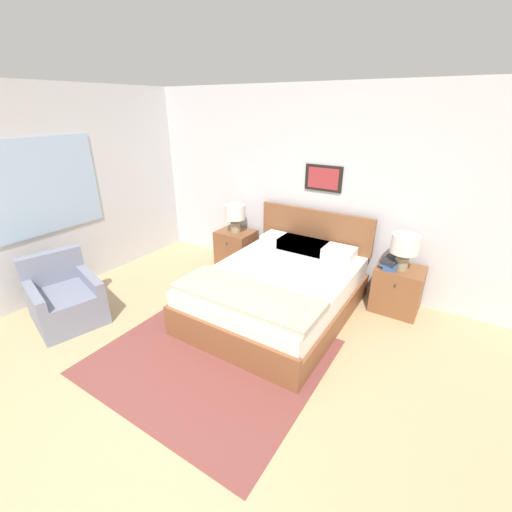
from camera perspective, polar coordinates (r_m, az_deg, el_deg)
The scene contains 13 objects.
ground_plane at distance 3.06m, azimuth -19.58°, elevation -27.94°, with size 16.00×16.00×0.00m, color tan.
wall_back at distance 4.75m, azimuth 10.88°, elevation 10.84°, with size 7.86×0.09×2.60m.
wall_left at distance 5.27m, azimuth -27.03°, elevation 10.02°, with size 0.08×5.69×2.60m.
area_rug_main at distance 3.64m, azimuth -7.41°, elevation -16.25°, with size 2.13×1.92×0.01m.
bed at distance 4.16m, azimuth 3.81°, elevation -5.51°, with size 1.61×2.12×1.04m.
armchair at distance 4.59m, azimuth -29.23°, elevation -6.36°, with size 0.94×0.87×0.77m.
nightstand_near_window at distance 5.36m, azimuth -3.33°, elevation 1.30°, with size 0.54×0.48×0.57m.
nightstand_by_door at distance 4.52m, azimuth 22.48°, elevation -5.11°, with size 0.54×0.48×0.57m.
table_lamp_near_window at distance 5.14m, azimuth -3.52°, elevation 7.01°, with size 0.31×0.31×0.43m.
table_lamp_by_door at distance 4.27m, azimuth 23.53°, elevation 1.42°, with size 0.31×0.31×0.43m.
book_thick_bottom at distance 4.37m, azimuth 21.43°, elevation -1.50°, with size 0.18×0.28×0.04m.
book_hardcover_middle at distance 4.35m, azimuth 21.51°, elevation -1.04°, with size 0.19×0.25×0.04m.
book_novel_upper at distance 4.34m, azimuth 21.57°, elevation -0.62°, with size 0.20×0.30×0.03m.
Camera 1 is at (1.70, -0.99, 2.34)m, focal length 24.00 mm.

